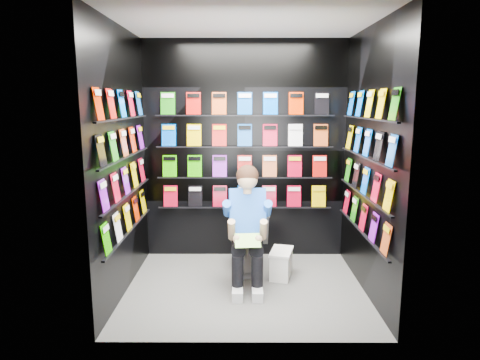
{
  "coord_description": "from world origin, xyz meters",
  "views": [
    {
      "loc": [
        -0.04,
        -4.1,
        1.87
      ],
      "look_at": [
        -0.05,
        0.15,
        1.1
      ],
      "focal_mm": 32.0,
      "sensor_mm": 36.0,
      "label": 1
    }
  ],
  "objects": [
    {
      "name": "longbox",
      "position": [
        0.39,
        0.3,
        0.14
      ],
      "size": [
        0.28,
        0.4,
        0.27
      ],
      "primitive_type": "cube",
      "rotation": [
        0.0,
        0.0,
        -0.24
      ],
      "color": "white",
      "rests_on": "floor"
    },
    {
      "name": "comics_back",
      "position": [
        0.0,
        0.97,
        1.31
      ],
      "size": [
        2.1,
        0.06,
        1.37
      ],
      "primitive_type": null,
      "color": "red",
      "rests_on": "wall_back"
    },
    {
      "name": "wall_left",
      "position": [
        -1.2,
        0.0,
        1.3
      ],
      "size": [
        0.04,
        2.0,
        2.6
      ],
      "primitive_type": "cube",
      "color": "black",
      "rests_on": "floor"
    },
    {
      "name": "reader",
      "position": [
        0.02,
        0.14,
        0.76
      ],
      "size": [
        0.55,
        0.77,
        1.35
      ],
      "primitive_type": null,
      "rotation": [
        0.0,
        0.0,
        0.08
      ],
      "color": "blue",
      "rests_on": "toilet"
    },
    {
      "name": "wall_front",
      "position": [
        0.0,
        -1.0,
        1.3
      ],
      "size": [
        2.4,
        0.04,
        2.6
      ],
      "primitive_type": "cube",
      "color": "black",
      "rests_on": "floor"
    },
    {
      "name": "longbox_lid",
      "position": [
        0.39,
        0.3,
        0.28
      ],
      "size": [
        0.3,
        0.42,
        0.03
      ],
      "primitive_type": "cube",
      "rotation": [
        0.0,
        0.0,
        -0.24
      ],
      "color": "white",
      "rests_on": "longbox"
    },
    {
      "name": "comics_right",
      "position": [
        1.17,
        0.0,
        1.31
      ],
      "size": [
        0.06,
        1.7,
        1.37
      ],
      "primitive_type": null,
      "color": "red",
      "rests_on": "wall_right"
    },
    {
      "name": "wall_back",
      "position": [
        0.0,
        1.0,
        1.3
      ],
      "size": [
        2.4,
        0.04,
        2.6
      ],
      "primitive_type": "cube",
      "color": "black",
      "rests_on": "floor"
    },
    {
      "name": "held_comic",
      "position": [
        0.02,
        -0.21,
        0.58
      ],
      "size": [
        0.25,
        0.16,
        0.1
      ],
      "primitive_type": "cube",
      "rotation": [
        -0.96,
        0.0,
        0.08
      ],
      "color": "#39B865",
      "rests_on": "reader"
    },
    {
      "name": "ceiling",
      "position": [
        0.0,
        0.0,
        2.6
      ],
      "size": [
        2.4,
        2.4,
        0.0
      ],
      "primitive_type": "plane",
      "color": "white",
      "rests_on": "floor"
    },
    {
      "name": "floor",
      "position": [
        0.0,
        0.0,
        0.0
      ],
      "size": [
        2.4,
        2.4,
        0.0
      ],
      "primitive_type": "plane",
      "color": "#575755",
      "rests_on": "ground"
    },
    {
      "name": "wall_right",
      "position": [
        1.2,
        0.0,
        1.3
      ],
      "size": [
        0.04,
        2.0,
        2.6
      ],
      "primitive_type": "cube",
      "color": "black",
      "rests_on": "floor"
    },
    {
      "name": "toilet",
      "position": [
        0.02,
        0.52,
        0.37
      ],
      "size": [
        0.48,
        0.78,
        0.73
      ],
      "primitive_type": "imported",
      "rotation": [
        0.0,
        0.0,
        3.22
      ],
      "color": "white",
      "rests_on": "floor"
    },
    {
      "name": "comics_left",
      "position": [
        -1.17,
        0.0,
        1.31
      ],
      "size": [
        0.06,
        1.7,
        1.37
      ],
      "primitive_type": null,
      "color": "red",
      "rests_on": "wall_left"
    }
  ]
}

